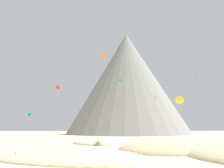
% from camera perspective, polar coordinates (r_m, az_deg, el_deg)
% --- Properties ---
extents(ground_plane, '(400.00, 400.00, 0.00)m').
position_cam_1_polar(ground_plane, '(26.29, 10.95, -19.45)').
color(ground_plane, beige).
extents(dune_foreground_left, '(28.60, 24.86, 2.25)m').
position_cam_1_polar(dune_foreground_left, '(29.83, -14.39, -18.35)').
color(dune_foreground_left, beige).
rests_on(dune_foreground_left, ground_plane).
extents(dune_midground, '(20.63, 21.34, 2.79)m').
position_cam_1_polar(dune_midground, '(51.30, -2.34, -15.75)').
color(dune_midground, beige).
rests_on(dune_midground, ground_plane).
extents(dune_back_low, '(20.26, 18.80, 3.68)m').
position_cam_1_polar(dune_back_low, '(36.76, 14.89, -17.00)').
color(dune_back_low, '#C6B284').
rests_on(dune_back_low, ground_plane).
extents(bush_mid_center, '(2.53, 2.53, 1.03)m').
position_cam_1_polar(bush_mid_center, '(44.43, -3.71, -15.70)').
color(bush_mid_center, '#477238').
rests_on(bush_mid_center, ground_plane).
extents(bush_scatter_east, '(1.73, 1.73, 1.00)m').
position_cam_1_polar(bush_scatter_east, '(27.59, -24.57, -17.22)').
color(bush_scatter_east, '#668C4C').
rests_on(bush_scatter_east, ground_plane).
extents(bush_ridge_crest, '(2.11, 2.11, 0.75)m').
position_cam_1_polar(bush_ridge_crest, '(50.93, 21.96, -14.55)').
color(bush_ridge_crest, '#568442').
rests_on(bush_ridge_crest, ground_plane).
extents(bush_far_right, '(1.13, 1.13, 0.83)m').
position_cam_1_polar(bush_far_right, '(37.35, -18.60, -16.06)').
color(bush_far_right, '#668C4C').
rests_on(bush_far_right, ground_plane).
extents(bush_far_left, '(1.90, 1.90, 0.85)m').
position_cam_1_polar(bush_far_left, '(43.09, 22.58, -15.11)').
color(bush_far_left, '#386633').
rests_on(bush_far_left, ground_plane).
extents(rock_massif, '(70.44, 70.44, 60.72)m').
position_cam_1_polar(rock_massif, '(127.00, 3.55, -0.71)').
color(rock_massif, gray).
rests_on(rock_massif, ground_plane).
extents(kite_yellow_low, '(2.43, 2.29, 4.11)m').
position_cam_1_polar(kite_yellow_low, '(61.01, 17.79, -4.21)').
color(kite_yellow_low, yellow).
extents(kite_pink_mid, '(1.17, 1.20, 1.13)m').
position_cam_1_polar(kite_pink_mid, '(77.05, 11.76, -3.58)').
color(kite_pink_mid, pink).
extents(kite_green_mid, '(1.28, 1.24, 1.33)m').
position_cam_1_polar(kite_green_mid, '(72.25, 2.15, 0.83)').
color(kite_green_mid, green).
extents(kite_teal_low, '(0.83, 0.78, 2.81)m').
position_cam_1_polar(kite_teal_low, '(54.86, -21.33, -7.80)').
color(kite_teal_low, teal).
extents(kite_red_mid, '(1.83, 1.45, 5.27)m').
position_cam_1_polar(kite_red_mid, '(84.90, -14.35, -0.88)').
color(kite_red_mid, red).
extents(kite_cyan_mid, '(0.32, 0.85, 2.79)m').
position_cam_1_polar(kite_cyan_mid, '(77.64, 21.83, 1.23)').
color(kite_cyan_mid, '#33BCDB').
extents(kite_orange_mid, '(1.73, 1.05, 1.69)m').
position_cam_1_polar(kite_orange_mid, '(57.28, -2.37, 7.53)').
color(kite_orange_mid, orange).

